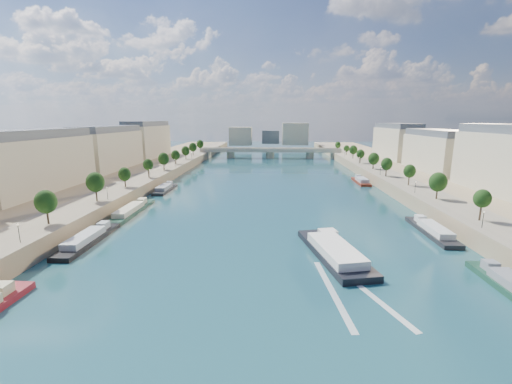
# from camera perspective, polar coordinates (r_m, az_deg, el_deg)

# --- Properties ---
(ground) EXTENTS (700.00, 700.00, 0.00)m
(ground) POSITION_cam_1_polar(r_m,az_deg,el_deg) (140.44, 2.07, -0.69)
(ground) COLOR #0D2C3B
(ground) RESTS_ON ground
(quay_left) EXTENTS (44.00, 520.00, 5.00)m
(quay_left) POSITION_cam_1_polar(r_m,az_deg,el_deg) (157.85, -25.05, 0.52)
(quay_left) COLOR #9E8460
(quay_left) RESTS_ON ground
(quay_right) EXTENTS (44.00, 520.00, 5.00)m
(quay_right) POSITION_cam_1_polar(r_m,az_deg,el_deg) (156.84, 29.41, 0.03)
(quay_right) COLOR #9E8460
(quay_right) RESTS_ON ground
(pave_left) EXTENTS (14.00, 520.00, 0.10)m
(pave_left) POSITION_cam_1_polar(r_m,az_deg,el_deg) (151.03, -20.09, 1.44)
(pave_left) COLOR gray
(pave_left) RESTS_ON quay_left
(pave_right) EXTENTS (14.00, 520.00, 0.10)m
(pave_right) POSITION_cam_1_polar(r_m,az_deg,el_deg) (150.19, 24.40, 1.03)
(pave_right) COLOR gray
(pave_right) RESTS_ON quay_right
(trees_left) EXTENTS (4.80, 268.80, 8.26)m
(trees_left) POSITION_cam_1_polar(r_m,az_deg,el_deg) (151.26, -19.25, 3.60)
(trees_left) COLOR #382B1E
(trees_left) RESTS_ON ground
(trees_right) EXTENTS (4.80, 268.80, 8.26)m
(trees_right) POSITION_cam_1_polar(r_m,az_deg,el_deg) (157.88, 22.57, 3.68)
(trees_right) COLOR #382B1E
(trees_right) RESTS_ON ground
(lamps_left) EXTENTS (0.36, 200.36, 4.28)m
(lamps_left) POSITION_cam_1_polar(r_m,az_deg,el_deg) (139.76, -20.02, 1.77)
(lamps_left) COLOR black
(lamps_left) RESTS_ON ground
(lamps_right) EXTENTS (0.36, 200.36, 4.28)m
(lamps_right) POSITION_cam_1_polar(r_m,az_deg,el_deg) (152.76, 22.24, 2.43)
(lamps_right) COLOR black
(lamps_right) RESTS_ON ground
(buildings_left) EXTENTS (16.00, 226.00, 23.20)m
(buildings_left) POSITION_cam_1_polar(r_m,az_deg,el_deg) (172.67, -27.49, 5.89)
(buildings_left) COLOR beige
(buildings_left) RESTS_ON ground
(buildings_right) EXTENTS (16.00, 226.00, 23.20)m
(buildings_right) POSITION_cam_1_polar(r_m,az_deg,el_deg) (171.58, 32.01, 5.38)
(buildings_right) COLOR beige
(buildings_right) RESTS_ON ground
(skyline) EXTENTS (79.00, 42.00, 22.00)m
(skyline) POSITION_cam_1_polar(r_m,az_deg,el_deg) (356.87, 2.96, 9.44)
(skyline) COLOR beige
(skyline) RESTS_ON ground
(bridge) EXTENTS (112.00, 12.00, 8.15)m
(bridge) POSITION_cam_1_polar(r_m,az_deg,el_deg) (277.64, 2.37, 6.71)
(bridge) COLOR #C1B79E
(bridge) RESTS_ON ground
(tour_barge) EXTENTS (14.47, 30.55, 3.99)m
(tour_barge) POSITION_cam_1_polar(r_m,az_deg,el_deg) (81.80, 12.86, -9.67)
(tour_barge) COLOR black
(tour_barge) RESTS_ON ground
(wake) EXTENTS (13.05, 26.00, 0.04)m
(wake) POSITION_cam_1_polar(r_m,az_deg,el_deg) (67.52, 15.35, -15.73)
(wake) COLOR silver
(wake) RESTS_ON ground
(moored_barges_left) EXTENTS (5.00, 155.51, 3.60)m
(moored_barges_left) POSITION_cam_1_polar(r_m,az_deg,el_deg) (97.61, -26.32, -7.24)
(moored_barges_left) COLOR #191836
(moored_barges_left) RESTS_ON ground
(moored_barges_right) EXTENTS (5.00, 164.73, 3.60)m
(moored_barges_right) POSITION_cam_1_polar(r_m,az_deg,el_deg) (99.13, 29.29, -7.25)
(moored_barges_right) COLOR black
(moored_barges_right) RESTS_ON ground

